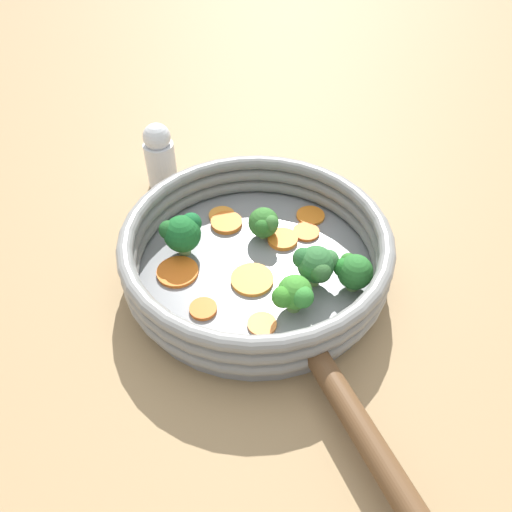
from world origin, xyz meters
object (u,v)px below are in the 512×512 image
at_px(broccoli_floret_2, 294,294).
at_px(broccoli_floret_4, 353,271).
at_px(broccoli_floret_1, 264,223).
at_px(broccoli_floret_3, 316,264).
at_px(carrot_slice_5, 283,239).
at_px(carrot_slice_7, 203,309).
at_px(carrot_slice_4, 306,232).
at_px(carrot_slice_6, 222,215).
at_px(carrot_slice_8, 227,223).
at_px(carrot_slice_0, 252,279).
at_px(carrot_slice_2, 178,272).
at_px(broccoli_floret_0, 182,233).
at_px(skillet, 256,270).
at_px(carrot_slice_3, 311,216).
at_px(carrot_slice_1, 262,324).
at_px(salt_shaker, 160,157).

bearing_deg(broccoli_floret_2, broccoli_floret_4, -173.82).
height_order(broccoli_floret_1, broccoli_floret_3, broccoli_floret_3).
relative_size(carrot_slice_5, broccoli_floret_2, 0.83).
distance_m(carrot_slice_7, broccoli_floret_4, 0.16).
bearing_deg(carrot_slice_4, carrot_slice_6, -37.20).
relative_size(carrot_slice_4, broccoli_floret_4, 0.73).
relative_size(carrot_slice_8, broccoli_floret_3, 0.78).
relative_size(carrot_slice_6, carrot_slice_7, 1.13).
distance_m(carrot_slice_0, carrot_slice_2, 0.09).
relative_size(carrot_slice_0, broccoli_floret_2, 1.09).
distance_m(broccoli_floret_0, broccoli_floret_2, 0.15).
xyz_separation_m(carrot_slice_5, carrot_slice_7, (0.12, 0.07, -0.00)).
height_order(skillet, broccoli_floret_4, broccoli_floret_4).
distance_m(carrot_slice_3, broccoli_floret_2, 0.16).
xyz_separation_m(carrot_slice_2, carrot_slice_7, (-0.01, 0.06, 0.00)).
bearing_deg(carrot_slice_4, carrot_slice_8, -30.03).
xyz_separation_m(carrot_slice_7, broccoli_floret_0, (-0.00, -0.09, 0.03)).
xyz_separation_m(carrot_slice_0, carrot_slice_1, (0.01, 0.06, -0.00)).
height_order(carrot_slice_7, broccoli_floret_0, broccoli_floret_0).
bearing_deg(carrot_slice_1, carrot_slice_7, -38.26).
xyz_separation_m(broccoli_floret_4, salt_shaker, (0.15, -0.28, 0.00)).
height_order(carrot_slice_8, salt_shaker, salt_shaker).
bearing_deg(carrot_slice_0, carrot_slice_6, -91.16).
height_order(carrot_slice_6, broccoli_floret_2, broccoli_floret_2).
bearing_deg(carrot_slice_6, carrot_slice_7, 64.64).
bearing_deg(carrot_slice_8, carrot_slice_2, 37.22).
bearing_deg(carrot_slice_3, carrot_slice_1, 49.03).
height_order(skillet, carrot_slice_8, carrot_slice_8).
distance_m(carrot_slice_4, broccoli_floret_4, 0.10).
bearing_deg(broccoli_floret_3, carrot_slice_3, -113.27).
bearing_deg(carrot_slice_2, broccoli_floret_4, 153.19).
distance_m(broccoli_floret_0, broccoli_floret_3, 0.16).
height_order(carrot_slice_6, broccoli_floret_0, broccoli_floret_0).
distance_m(carrot_slice_1, broccoli_floret_4, 0.11).
height_order(carrot_slice_1, broccoli_floret_3, broccoli_floret_3).
height_order(carrot_slice_8, broccoli_floret_2, broccoli_floret_2).
relative_size(carrot_slice_3, broccoli_floret_2, 0.82).
distance_m(carrot_slice_3, carrot_slice_7, 0.20).
height_order(carrot_slice_1, carrot_slice_7, carrot_slice_7).
distance_m(carrot_slice_0, broccoli_floret_3, 0.07).
relative_size(broccoli_floret_1, broccoli_floret_2, 0.92).
bearing_deg(broccoli_floret_4, carrot_slice_3, -94.45).
distance_m(skillet, carrot_slice_1, 0.09).
bearing_deg(broccoli_floret_0, carrot_slice_2, 61.97).
bearing_deg(carrot_slice_0, broccoli_floret_3, 156.08).
height_order(carrot_slice_2, carrot_slice_4, same).
relative_size(carrot_slice_7, broccoli_floret_1, 0.73).
distance_m(carrot_slice_5, broccoli_floret_3, 0.08).
distance_m(carrot_slice_5, broccoli_floret_2, 0.11).
distance_m(carrot_slice_0, carrot_slice_1, 0.06).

